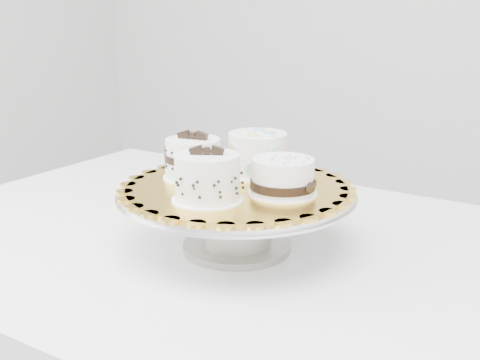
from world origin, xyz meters
The scene contains 7 objects.
table centered at (-0.06, 0.14, 0.68)m, with size 1.34×0.92×0.75m.
cake_stand centered at (-0.04, 0.10, 0.82)m, with size 0.40×0.40×0.11m.
cake_board centered at (-0.04, 0.10, 0.86)m, with size 0.37×0.37×0.01m, color gold.
cake_swirl centered at (-0.04, 0.01, 0.90)m, with size 0.13×0.13×0.09m.
cake_banded centered at (-0.13, 0.10, 0.90)m, with size 0.11×0.11×0.09m.
cake_dots centered at (-0.04, 0.18, 0.90)m, with size 0.12×0.12×0.08m.
cake_ribbon centered at (0.05, 0.10, 0.89)m, with size 0.12×0.12×0.06m.
Camera 1 is at (0.45, -0.73, 1.15)m, focal length 45.00 mm.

